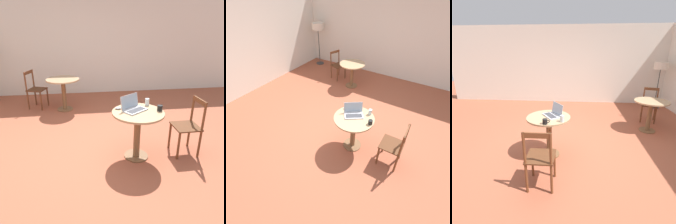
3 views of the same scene
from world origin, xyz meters
The scene contains 11 objects.
ground_plane centered at (0.00, 0.00, 0.00)m, with size 16.00×16.00×0.00m, color #9E5138.
wall_back centered at (0.00, 3.23, 1.35)m, with size 9.40×0.06×2.70m.
cafe_table_near centered at (-0.32, -0.48, 0.57)m, with size 0.76×0.76×0.75m.
cafe_table_mid centered at (1.88, 0.75, 0.57)m, with size 0.76×0.76×0.75m.
chair_near_front centered at (-0.31, -1.30, 0.46)m, with size 0.39×0.39×0.90m.
chair_mid_back centered at (2.12, 1.43, 0.46)m, with size 0.49×0.49×0.90m.
floor_lamp centered at (2.80, 2.69, 1.32)m, with size 0.42×0.42×1.51m.
laptop centered at (-0.24, -0.43, 0.80)m, with size 0.40×0.43×0.22m.
mouse centered at (-0.17, -0.21, 0.77)m, with size 0.06×0.10×0.03m.
mug centered at (-0.32, -0.80, 0.80)m, with size 0.11×0.08×0.08m.
drinking_glass centered at (-0.07, -0.69, 0.81)m, with size 0.06×0.06×0.11m.
Camera 3 is at (0.18, -3.28, 1.83)m, focal length 28.00 mm.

